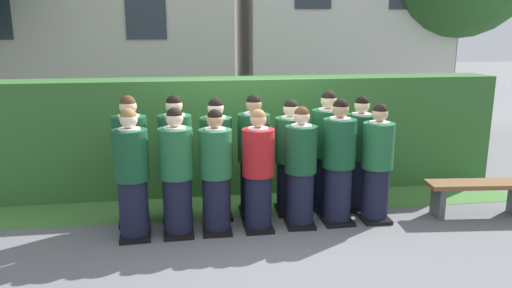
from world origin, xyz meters
TOP-DOWN VIEW (x-y plane):
  - ground_plane at (0.00, 0.00)m, footprint 60.00×60.00m
  - student_front_row_0 at (-1.55, -0.05)m, footprint 0.42×0.52m
  - student_front_row_1 at (-1.02, -0.04)m, footprint 0.42×0.50m
  - student_front_row_2 at (-0.54, -0.03)m, footprint 0.41×0.49m
  - student_in_red_blazer at (-0.01, -0.03)m, footprint 0.40×0.44m
  - student_front_row_4 at (0.54, 0.01)m, footprint 0.41×0.46m
  - student_front_row_5 at (1.05, 0.05)m, footprint 0.43×0.48m
  - student_front_row_6 at (1.57, 0.03)m, footprint 0.41×0.46m
  - student_rear_row_0 at (-1.60, 0.44)m, footprint 0.44×0.51m
  - student_rear_row_1 at (-1.03, 0.49)m, footprint 0.44×0.53m
  - student_rear_row_2 at (-0.50, 0.47)m, footprint 0.42×0.52m
  - student_rear_row_3 at (0.01, 0.50)m, footprint 0.43×0.52m
  - student_rear_row_4 at (0.51, 0.49)m, footprint 0.41×0.51m
  - student_rear_row_5 at (1.04, 0.53)m, footprint 0.44×0.52m
  - student_rear_row_6 at (1.50, 0.49)m, footprint 0.42×0.48m
  - hedge at (0.00, 1.65)m, footprint 8.06×0.70m
  - wooden_bench at (3.01, -0.04)m, footprint 1.43×0.50m
  - lawn_strip at (0.00, 0.85)m, footprint 8.06×0.90m

SIDE VIEW (x-z plane):
  - ground_plane at x=0.00m, z-range 0.00..0.00m
  - lawn_strip at x=0.00m, z-range 0.00..0.01m
  - wooden_bench at x=3.01m, z-range 0.11..0.59m
  - student_in_red_blazer at x=-0.01m, z-range -0.04..1.51m
  - student_front_row_2 at x=-0.54m, z-range -0.04..1.52m
  - student_front_row_4 at x=0.54m, z-range -0.04..1.52m
  - student_front_row_6 at x=1.57m, z-range -0.04..1.53m
  - student_rear_row_4 at x=0.51m, z-range -0.04..1.55m
  - student_front_row_1 at x=-1.02m, z-range -0.04..1.56m
  - student_front_row_0 at x=-1.55m, z-range -0.04..1.56m
  - student_rear_row_6 at x=1.50m, z-range -0.04..1.57m
  - student_rear_row_2 at x=-0.50m, z-range -0.04..1.59m
  - student_front_row_5 at x=1.05m, z-range -0.04..1.60m
  - student_rear_row_3 at x=0.01m, z-range -0.04..1.62m
  - student_rear_row_1 at x=-1.03m, z-range -0.04..1.64m
  - student_rear_row_0 at x=-1.60m, z-range -0.04..1.65m
  - student_rear_row_5 at x=1.04m, z-range -0.04..1.65m
  - hedge at x=0.00m, z-range 0.00..1.76m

